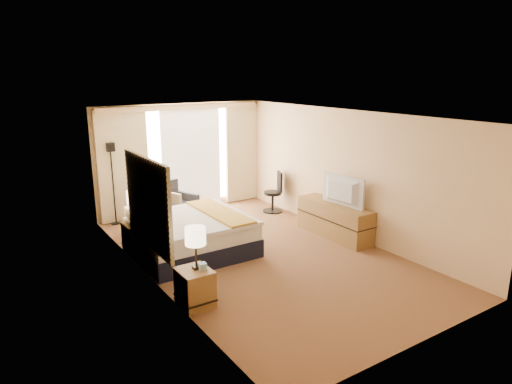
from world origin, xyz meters
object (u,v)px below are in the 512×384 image
loveseat (164,211)px  lamp_left (195,237)px  lamp_right (135,198)px  television (339,191)px  media_dresser (334,220)px  bed (191,235)px  nightstand_right (137,237)px  floor_lamp (112,167)px  nightstand_left (195,287)px  desk_chair (275,194)px

loveseat → lamp_left: 3.88m
lamp_right → television: television is taller
loveseat → television: 3.90m
media_dresser → bed: 3.00m
lamp_left → television: television is taller
lamp_left → television: bearing=13.6°
media_dresser → bed: (-2.89, 0.79, 0.01)m
nightstand_right → bed: bearing=-39.4°
floor_lamp → television: bearing=-44.6°
nightstand_left → floor_lamp: 4.47m
media_dresser → loveseat: bearing=135.3°
nightstand_right → bed: bed is taller
loveseat → floor_lamp: size_ratio=0.89×
bed → floor_lamp: bearing=104.9°
nightstand_left → loveseat: size_ratio=0.34×
loveseat → television: television is taller
lamp_left → television: (3.60, 0.87, -0.04)m
media_dresser → desk_chair: (-0.03, 2.08, 0.09)m
media_dresser → bed: bearing=164.8°
floor_lamp → desk_chair: size_ratio=1.86×
loveseat → nightstand_right: bearing=-151.8°
floor_lamp → lamp_right: floor_lamp is taller
desk_chair → media_dresser: bearing=-66.3°
desk_chair → bed: bearing=-132.8°
television → desk_chair: bearing=-5.2°
floor_lamp → television: size_ratio=1.75×
nightstand_left → lamp_right: (0.02, 2.54, 0.76)m
nightstand_left → nightstand_right: bearing=90.0°
loveseat → nightstand_left: bearing=-126.6°
desk_chair → nightstand_left: bearing=-116.7°
nightstand_left → lamp_left: 0.77m
nightstand_right → lamp_left: size_ratio=0.87×
floor_lamp → bed: bearing=-75.1°
loveseat → floor_lamp: bearing=122.7°
desk_chair → television: (-0.02, -2.24, 0.56)m
loveseat → desk_chair: 2.70m
nightstand_right → lamp_left: lamp_left is taller
bed → loveseat: size_ratio=1.26×
nightstand_left → lamp_right: size_ratio=0.88×
bed → television: size_ratio=1.94×
bed → loveseat: (0.22, 1.86, -0.07)m
media_dresser → loveseat: 3.76m
nightstand_right → lamp_right: bearing=66.3°
desk_chair → lamp_right: bearing=-147.9°
television → bed: bearing=66.8°
bed → loveseat: bearing=83.2°
media_dresser → television: 0.67m
bed → television: television is taller
lamp_left → lamp_right: (-0.03, 2.52, -0.01)m
media_dresser → nightstand_right: bearing=158.6°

